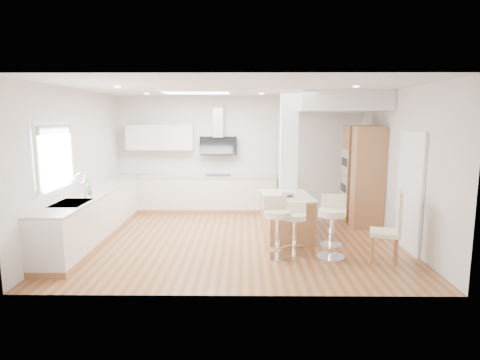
{
  "coord_description": "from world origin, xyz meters",
  "views": [
    {
      "loc": [
        0.12,
        -7.37,
        2.27
      ],
      "look_at": [
        0.05,
        0.4,
        1.06
      ],
      "focal_mm": 30.0,
      "sensor_mm": 36.0,
      "label": 1
    }
  ],
  "objects_px": {
    "bar_stool_c": "(332,223)",
    "dining_chair": "(392,224)",
    "peninsula": "(286,216)",
    "bar_stool_b": "(295,226)",
    "bar_stool_a": "(277,224)"
  },
  "relations": [
    {
      "from": "dining_chair",
      "to": "peninsula",
      "type": "bearing_deg",
      "value": 155.67
    },
    {
      "from": "bar_stool_a",
      "to": "peninsula",
      "type": "bearing_deg",
      "value": 64.82
    },
    {
      "from": "bar_stool_a",
      "to": "bar_stool_b",
      "type": "distance_m",
      "value": 0.36
    },
    {
      "from": "bar_stool_b",
      "to": "bar_stool_c",
      "type": "height_order",
      "value": "bar_stool_c"
    },
    {
      "from": "peninsula",
      "to": "bar_stool_c",
      "type": "xyz_separation_m",
      "value": [
        0.61,
        -1.15,
        0.16
      ]
    },
    {
      "from": "bar_stool_b",
      "to": "bar_stool_c",
      "type": "bearing_deg",
      "value": -1.69
    },
    {
      "from": "peninsula",
      "to": "dining_chair",
      "type": "relative_size",
      "value": 1.23
    },
    {
      "from": "peninsula",
      "to": "bar_stool_b",
      "type": "xyz_separation_m",
      "value": [
        0.04,
        -0.97,
        0.08
      ]
    },
    {
      "from": "peninsula",
      "to": "bar_stool_b",
      "type": "distance_m",
      "value": 0.97
    },
    {
      "from": "dining_chair",
      "to": "bar_stool_b",
      "type": "bearing_deg",
      "value": -177.01
    },
    {
      "from": "bar_stool_c",
      "to": "dining_chair",
      "type": "height_order",
      "value": "dining_chair"
    },
    {
      "from": "bar_stool_a",
      "to": "bar_stool_c",
      "type": "relative_size",
      "value": 0.98
    },
    {
      "from": "bar_stool_a",
      "to": "bar_stool_b",
      "type": "xyz_separation_m",
      "value": [
        0.31,
        0.17,
        -0.07
      ]
    },
    {
      "from": "bar_stool_a",
      "to": "bar_stool_b",
      "type": "height_order",
      "value": "bar_stool_a"
    },
    {
      "from": "bar_stool_c",
      "to": "dining_chair",
      "type": "relative_size",
      "value": 0.89
    }
  ]
}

